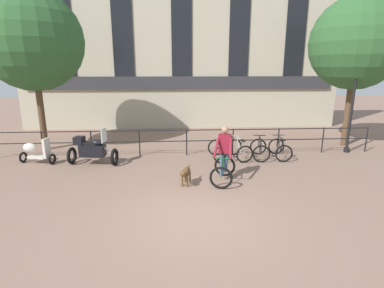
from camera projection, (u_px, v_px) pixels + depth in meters
ground_plane at (197, 217)px, 7.09m from camera, size 60.00×60.00×0.00m
canal_railing at (187, 138)px, 11.94m from camera, size 15.05×0.05×1.05m
building_facade at (182, 48)px, 16.61m from camera, size 18.00×0.72×8.99m
cyclist_with_bike at (224, 157)px, 9.19m from camera, size 0.97×1.31×1.70m
dog at (186, 173)px, 8.89m from camera, size 0.39×0.89×0.57m
parked_motorcycle at (92, 150)px, 10.79m from camera, size 1.81×0.89×1.35m
parked_bicycle_near_lamp at (219, 150)px, 11.47m from camera, size 0.73×1.15×0.86m
parked_bicycle_mid_left at (239, 150)px, 11.52m from camera, size 0.84×1.21×0.86m
parked_bicycle_mid_right at (260, 149)px, 11.57m from camera, size 0.83×1.20×0.86m
parked_bicycle_far_end at (280, 149)px, 11.62m from camera, size 0.73×1.15×0.86m
parked_scooter at (36, 151)px, 10.94m from camera, size 1.34×0.70×0.96m
street_lamp at (353, 102)px, 12.00m from camera, size 0.28×0.28×3.65m
tree_canalside_left at (32, 41)px, 11.83m from camera, size 3.96×3.96×6.45m
tree_canalside_right at (356, 43)px, 12.53m from camera, size 3.86×3.86×6.35m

